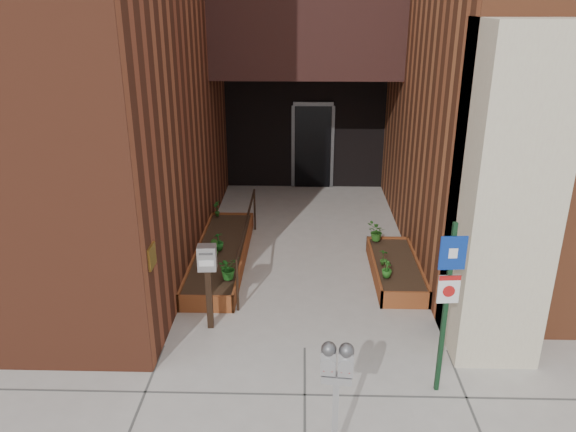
{
  "coord_description": "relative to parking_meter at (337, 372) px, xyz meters",
  "views": [
    {
      "loc": [
        -0.06,
        -6.68,
        4.62
      ],
      "look_at": [
        -0.28,
        1.8,
        1.29
      ],
      "focal_mm": 35.0,
      "sensor_mm": 36.0,
      "label": 1
    }
  ],
  "objects": [
    {
      "name": "planter_right",
      "position": [
        1.29,
        4.24,
        -1.01
      ],
      "size": [
        0.8,
        2.2,
        0.3
      ],
      "color": "brown",
      "rests_on": "ground"
    },
    {
      "name": "shrub_right_b",
      "position": [
        1.04,
        4.11,
        -0.69
      ],
      "size": [
        0.21,
        0.21,
        0.3
      ],
      "primitive_type": "imported",
      "rotation": [
        0.0,
        0.0,
        2.66
      ],
      "color": "#245618",
      "rests_on": "planter_right"
    },
    {
      "name": "shrub_left_d",
      "position": [
        -2.16,
        6.34,
        -0.68
      ],
      "size": [
        0.24,
        0.24,
        0.33
      ],
      "primitive_type": "imported",
      "rotation": [
        0.0,
        0.0,
        5.21
      ],
      "color": "#1E5418",
      "rests_on": "planter_left"
    },
    {
      "name": "shrub_left_a",
      "position": [
        -1.56,
        3.54,
        -0.65
      ],
      "size": [
        0.49,
        0.49,
        0.38
      ],
      "primitive_type": "imported",
      "rotation": [
        0.0,
        0.0,
        0.74
      ],
      "color": "#1E631C",
      "rests_on": "planter_left"
    },
    {
      "name": "parking_meter",
      "position": [
        0.0,
        0.0,
        0.0
      ],
      "size": [
        0.34,
        0.17,
        1.48
      ],
      "color": "#A7A7AA",
      "rests_on": "ground"
    },
    {
      "name": "ground",
      "position": [
        -0.31,
        2.04,
        -1.14
      ],
      "size": [
        80.0,
        80.0,
        0.0
      ],
      "primitive_type": "plane",
      "color": "#9E9991",
      "rests_on": "ground"
    },
    {
      "name": "shrub_left_c",
      "position": [
        -1.88,
        4.66,
        -0.67
      ],
      "size": [
        0.26,
        0.26,
        0.33
      ],
      "primitive_type": "imported",
      "rotation": [
        0.0,
        0.0,
        3.74
      ],
      "color": "#1B5E1C",
      "rests_on": "planter_left"
    },
    {
      "name": "shrub_left_b",
      "position": [
        -1.91,
        4.23,
        -0.66
      ],
      "size": [
        0.27,
        0.27,
        0.37
      ],
      "primitive_type": "imported",
      "rotation": [
        0.0,
        0.0,
        1.97
      ],
      "color": "#26621C",
      "rests_on": "planter_left"
    },
    {
      "name": "planter_left",
      "position": [
        -1.86,
        4.74,
        -1.01
      ],
      "size": [
        0.9,
        3.6,
        0.3
      ],
      "color": "brown",
      "rests_on": "ground"
    },
    {
      "name": "shrub_right_c",
      "position": [
        1.04,
        5.14,
        -0.66
      ],
      "size": [
        0.46,
        0.46,
        0.36
      ],
      "primitive_type": "imported",
      "rotation": [
        0.0,
        0.0,
        4.03
      ],
      "color": "#28621C",
      "rests_on": "planter_right"
    },
    {
      "name": "handrail",
      "position": [
        -1.36,
        4.69,
        -0.4
      ],
      "size": [
        0.04,
        3.34,
        0.9
      ],
      "color": "black",
      "rests_on": "ground"
    },
    {
      "name": "payment_dropbox",
      "position": [
        -1.71,
        2.55,
        -0.18
      ],
      "size": [
        0.28,
        0.22,
        1.34
      ],
      "color": "black",
      "rests_on": "ground"
    },
    {
      "name": "sign_post",
      "position": [
        1.35,
        1.19,
        0.25
      ],
      "size": [
        0.31,
        0.08,
        2.27
      ],
      "color": "#13341B",
      "rests_on": "ground"
    },
    {
      "name": "shrub_right_a",
      "position": [
        1.04,
        3.66,
        -0.69
      ],
      "size": [
        0.22,
        0.22,
        0.31
      ],
      "primitive_type": "imported",
      "rotation": [
        0.0,
        0.0,
        1.27
      ],
      "color": "#24631C",
      "rests_on": "planter_right"
    }
  ]
}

